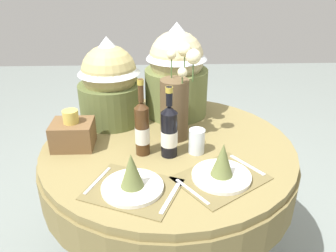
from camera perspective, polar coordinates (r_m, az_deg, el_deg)
name	(u,v)px	position (r m, az deg, el deg)	size (l,w,h in m)	color
dining_table	(168,168)	(1.70, 0.04, -7.10)	(1.23, 1.23, 0.75)	olive
place_setting_left	(132,180)	(1.30, -6.09, -9.02)	(0.41, 0.37, 0.16)	brown
place_setting_right	(222,169)	(1.37, 9.11, -7.14)	(0.43, 0.41, 0.16)	brown
flower_vase	(176,103)	(1.62, 1.31, 3.88)	(0.18, 0.19, 0.45)	brown
wine_bottle_left	(169,131)	(1.48, 0.16, -0.82)	(0.08, 0.08, 0.33)	black
wine_bottle_centre	(142,128)	(1.49, -4.40, -0.31)	(0.07, 0.07, 0.35)	#422814
tumbler_near_left	(197,141)	(1.54, 4.88, -2.57)	(0.07, 0.07, 0.11)	silver
gift_tub_back_left	(110,79)	(1.80, -9.85, 7.86)	(0.34, 0.34, 0.46)	#566033
gift_tub_back_centre	(176,68)	(1.86, 1.43, 9.83)	(0.35, 0.35, 0.51)	olive
woven_basket_side_left	(73,133)	(1.64, -15.79, -1.17)	(0.19, 0.16, 0.18)	brown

